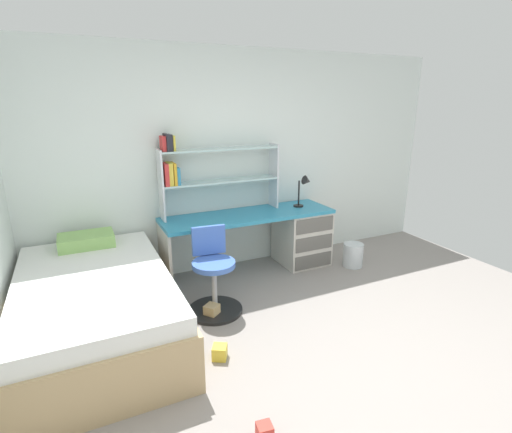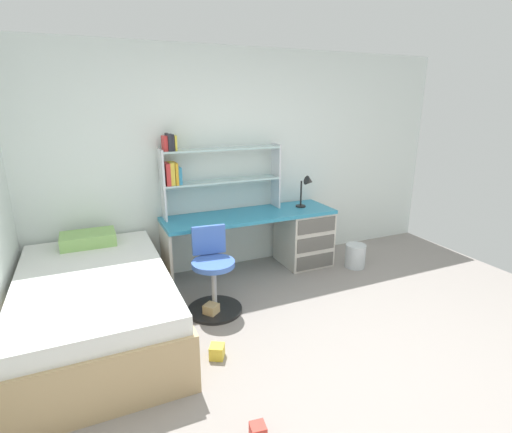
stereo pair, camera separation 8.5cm
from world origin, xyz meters
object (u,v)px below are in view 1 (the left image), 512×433
at_px(bookshelf_hutch, 204,169).
at_px(desk_lamp, 305,186).
at_px(waste_bin, 353,255).
at_px(toy_block_natural_1, 212,311).
at_px(desk, 288,233).
at_px(bed_platform, 96,308).
at_px(toy_block_red_0, 265,431).
at_px(swivel_chair, 213,280).
at_px(toy_block_yellow_2, 220,352).

distance_m(bookshelf_hutch, desk_lamp, 1.23).
bearing_deg(waste_bin, toy_block_natural_1, -169.21).
bearing_deg(waste_bin, desk_lamp, 140.90).
xyz_separation_m(desk, waste_bin, (0.69, -0.39, -0.25)).
xyz_separation_m(bookshelf_hutch, bed_platform, (-1.25, -0.86, -0.94)).
height_order(desk_lamp, bed_platform, desk_lamp).
xyz_separation_m(toy_block_red_0, toy_block_natural_1, (0.17, 1.43, 0.01)).
height_order(bookshelf_hutch, swivel_chair, bookshelf_hutch).
xyz_separation_m(desk_lamp, toy_block_yellow_2, (-1.61, -1.36, -0.91)).
bearing_deg(toy_block_red_0, bookshelf_hutch, 79.31).
distance_m(desk, bed_platform, 2.33).
height_order(desk, waste_bin, desk).
height_order(desk, toy_block_natural_1, desk).
bearing_deg(desk, bookshelf_hutch, 169.67).
relative_size(bed_platform, toy_block_natural_1, 16.76).
xyz_separation_m(bookshelf_hutch, toy_block_red_0, (-0.45, -2.36, -1.18)).
bearing_deg(swivel_chair, toy_block_red_0, -98.51).
height_order(waste_bin, toy_block_yellow_2, waste_bin).
distance_m(bookshelf_hutch, swivel_chair, 1.25).
distance_m(bookshelf_hutch, toy_block_yellow_2, 1.99).
height_order(bookshelf_hutch, bed_platform, bookshelf_hutch).
distance_m(swivel_chair, toy_block_red_0, 1.57).
height_order(bed_platform, toy_block_natural_1, bed_platform).
distance_m(desk, bookshelf_hutch, 1.29).
xyz_separation_m(bookshelf_hutch, swivel_chair, (-0.22, -0.83, -0.91)).
bearing_deg(bed_platform, desk, 17.11).
bearing_deg(bookshelf_hutch, toy_block_natural_1, -106.56).
bearing_deg(bookshelf_hutch, bed_platform, -145.49).
relative_size(waste_bin, toy_block_red_0, 3.11).
bearing_deg(toy_block_yellow_2, swivel_chair, 73.57).
xyz_separation_m(bed_platform, waste_bin, (2.91, 0.29, -0.15)).
xyz_separation_m(desk_lamp, swivel_chair, (-1.40, -0.65, -0.64)).
bearing_deg(desk_lamp, waste_bin, -39.10).
relative_size(bookshelf_hutch, desk_lamp, 3.53).
bearing_deg(swivel_chair, waste_bin, 8.07).
xyz_separation_m(waste_bin, toy_block_red_0, (-2.10, -1.79, -0.10)).
relative_size(desk, swivel_chair, 2.45).
bearing_deg(toy_block_red_0, toy_block_yellow_2, 88.70).
bearing_deg(waste_bin, bookshelf_hutch, 161.11).
distance_m(bookshelf_hutch, waste_bin, 2.06).
distance_m(bookshelf_hutch, toy_block_natural_1, 1.52).
relative_size(desk, waste_bin, 6.95).
xyz_separation_m(toy_block_red_0, toy_block_yellow_2, (0.02, 0.82, 0.01)).
bearing_deg(desk_lamp, toy_block_natural_1, -152.70).
relative_size(swivel_chair, toy_block_natural_1, 6.80).
distance_m(waste_bin, toy_block_yellow_2, 2.30).
xyz_separation_m(desk_lamp, bed_platform, (-2.43, -0.68, -0.67)).
height_order(desk, bed_platform, desk).
relative_size(desk_lamp, toy_block_natural_1, 3.24).
height_order(bookshelf_hutch, toy_block_red_0, bookshelf_hutch).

